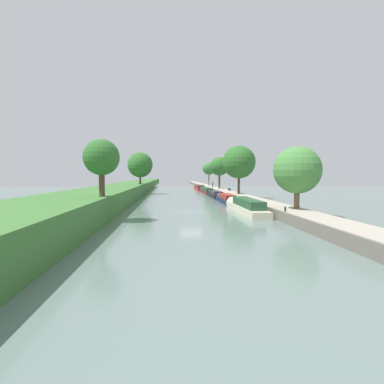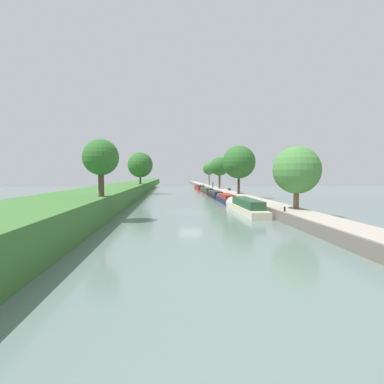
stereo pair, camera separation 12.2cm
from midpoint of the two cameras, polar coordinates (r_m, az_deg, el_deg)
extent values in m
plane|color=slate|center=(35.98, -0.31, -3.69)|extent=(160.00, 160.00, 0.00)
cube|color=#3D7033|center=(37.00, -18.94, -1.87)|extent=(7.82, 260.00, 2.32)
cube|color=#A89E8E|center=(37.78, 14.27, -2.77)|extent=(3.18, 260.00, 0.91)
cube|color=#6B665B|center=(37.28, 11.77, -2.78)|extent=(0.25, 260.00, 0.96)
cube|color=beige|center=(35.99, 9.84, -3.14)|extent=(1.97, 12.60, 0.74)
cube|color=#234C2D|center=(35.31, 10.10, -1.95)|extent=(1.61, 8.82, 0.87)
cone|color=beige|center=(42.68, 7.60, -2.14)|extent=(1.87, 1.18, 1.87)
cube|color=#141E42|center=(48.46, 6.28, -1.55)|extent=(1.86, 9.26, 0.66)
cube|color=maroon|center=(47.95, 6.38, -0.80)|extent=(1.52, 6.48, 0.68)
cone|color=#141E42|center=(53.55, 5.27, -1.10)|extent=(1.76, 1.11, 1.76)
cube|color=black|center=(60.28, 4.25, -0.66)|extent=(1.87, 10.83, 0.60)
cube|color=#333338|center=(59.70, 4.33, -0.10)|extent=(1.53, 7.58, 0.64)
cone|color=black|center=(66.18, 3.49, -0.31)|extent=(1.78, 1.12, 1.78)
cube|color=maroon|center=(74.95, 2.63, 0.08)|extent=(1.84, 15.62, 0.57)
cube|color=#234C2D|center=(74.14, 2.70, 0.54)|extent=(1.51, 10.93, 0.70)
cone|color=maroon|center=(83.24, 1.95, 0.39)|extent=(1.75, 1.10, 1.75)
cube|color=maroon|center=(91.50, 1.34, 0.68)|extent=(2.16, 14.31, 0.70)
cube|color=#333338|center=(90.76, 1.39, 1.07)|extent=(1.77, 10.02, 0.62)
cone|color=maroon|center=(99.26, 0.91, 0.87)|extent=(2.06, 1.30, 2.06)
cylinder|color=brown|center=(32.64, 18.59, -0.69)|extent=(0.54, 0.54, 2.57)
sphere|color=#47843D|center=(32.58, 18.67, 3.85)|extent=(4.71, 4.71, 4.71)
cylinder|color=#4C3828|center=(56.54, 8.53, 1.75)|extent=(0.44, 0.44, 4.07)
sphere|color=#2D6628|center=(56.57, 8.56, 5.47)|extent=(5.92, 5.92, 5.92)
cylinder|color=brown|center=(77.58, 5.01, 2.21)|extent=(0.49, 0.49, 4.25)
sphere|color=#2D6628|center=(77.60, 5.02, 4.73)|extent=(4.67, 4.67, 4.67)
cylinder|color=brown|center=(100.10, 3.08, 2.45)|extent=(0.36, 0.36, 4.34)
sphere|color=#387533|center=(100.11, 3.09, 4.34)|extent=(4.10, 4.10, 4.10)
cylinder|color=#4C3828|center=(69.50, -9.55, 2.58)|extent=(0.38, 0.38, 2.68)
sphere|color=#2D6628|center=(69.53, -9.57, 4.94)|extent=(5.53, 5.53, 5.53)
cylinder|color=#4C3828|center=(29.38, -16.35, 1.79)|extent=(0.52, 0.52, 2.68)
sphere|color=#2D6628|center=(29.41, -16.42, 6.16)|extent=(3.27, 3.27, 3.27)
cylinder|color=#282D42|center=(84.92, 3.77, 1.14)|extent=(0.26, 0.26, 0.82)
cylinder|color=#286647|center=(84.90, 3.77, 1.62)|extent=(0.34, 0.34, 0.62)
sphere|color=tan|center=(84.89, 3.77, 1.91)|extent=(0.22, 0.22, 0.22)
cylinder|color=black|center=(30.00, 16.65, -3.01)|extent=(0.16, 0.16, 0.45)
cylinder|color=black|center=(99.03, 1.99, 1.32)|extent=(0.16, 0.16, 0.45)
cube|color=#333338|center=(67.82, 6.94, 0.44)|extent=(0.40, 0.08, 0.41)
cube|color=#333338|center=(69.00, 6.75, 0.49)|extent=(0.40, 0.08, 0.41)
cube|color=#38383D|center=(68.40, 6.84, 0.66)|extent=(0.44, 1.50, 0.06)
camera|label=1|loc=(0.06, -90.06, 0.00)|focal=29.02mm
camera|label=2|loc=(0.06, 89.94, 0.00)|focal=29.02mm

